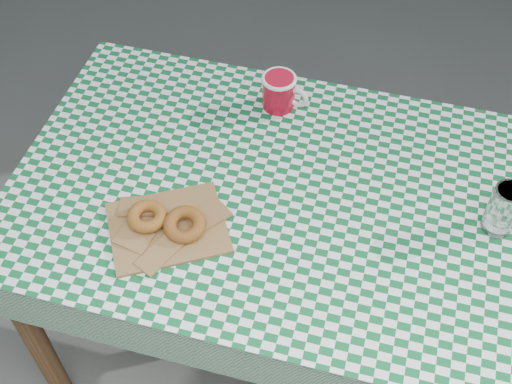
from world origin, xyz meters
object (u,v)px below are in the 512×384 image
paper_bag (168,227)px  drinking_glass (504,209)px  coffee_mug (279,92)px  table (267,275)px

paper_bag → drinking_glass: (0.70, 0.27, 0.06)m
coffee_mug → drinking_glass: (0.60, -0.21, 0.02)m
table → coffee_mug: size_ratio=7.13×
paper_bag → coffee_mug: bearing=77.9°
paper_bag → coffee_mug: size_ratio=1.52×
drinking_glass → paper_bag: bearing=-159.1°
table → drinking_glass: size_ratio=9.56×
table → coffee_mug: coffee_mug is taller
coffee_mug → table: bearing=-70.2°
paper_bag → coffee_mug: (0.10, 0.48, 0.04)m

